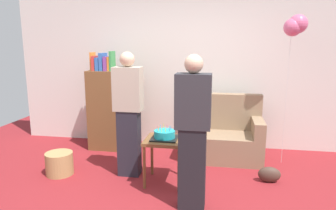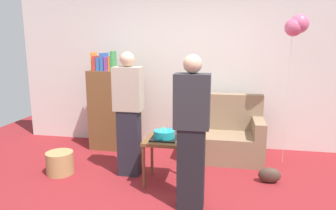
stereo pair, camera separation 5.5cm
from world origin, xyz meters
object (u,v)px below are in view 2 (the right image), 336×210
birthday_cake (164,135)px  person_holding_cake (192,133)px  handbag (269,175)px  side_table (164,145)px  wicker_basket (60,163)px  balloon_bunch (297,25)px  couch (225,136)px  person_blowing_candles (129,114)px  bookshelf (114,108)px

birthday_cake → person_holding_cake: size_ratio=0.20×
handbag → birthday_cake: bearing=-170.1°
birthday_cake → handbag: bearing=9.9°
side_table → handbag: bearing=9.9°
wicker_basket → balloon_bunch: (3.05, 0.87, 1.81)m
side_table → birthday_cake: size_ratio=1.80×
birthday_cake → handbag: (1.31, 0.23, -0.52)m
side_table → balloon_bunch: size_ratio=0.27×
couch → wicker_basket: size_ratio=3.06×
birthday_cake → balloon_bunch: (1.62, 0.87, 1.34)m
side_table → wicker_basket: (-1.44, -0.00, -0.34)m
handbag → couch: bearing=125.6°
wicker_basket → person_blowing_candles: bearing=9.8°
person_holding_cake → wicker_basket: size_ratio=4.53×
couch → bookshelf: (-1.81, 0.10, 0.35)m
bookshelf → birthday_cake: (1.06, -1.12, -0.06)m
person_blowing_candles → wicker_basket: bearing=-171.0°
birthday_cake → side_table: bearing=-55.7°
handbag → bookshelf: bearing=159.5°
bookshelf → side_table: (1.06, -1.12, -0.20)m
person_holding_cake → person_blowing_candles: bearing=-50.3°
person_blowing_candles → handbag: person_blowing_candles is taller
couch → wicker_basket: couch is taller
wicker_basket → bookshelf: bearing=71.4°
bookshelf → side_table: bearing=-46.5°
person_blowing_candles → person_holding_cake: size_ratio=1.00×
wicker_basket → handbag: bearing=4.8°
balloon_bunch → birthday_cake: bearing=-151.8°
couch → person_blowing_candles: person_blowing_candles is taller
handbag → balloon_bunch: balloon_bunch is taller
side_table → person_holding_cake: size_ratio=0.35×
couch → person_blowing_candles: 1.59m
side_table → balloon_bunch: bearing=28.2°
person_blowing_candles → couch: bearing=33.5°
side_table → person_blowing_candles: person_blowing_candles is taller
person_blowing_candles → person_holding_cake: bearing=-38.6°
handbag → balloon_bunch: (0.31, 0.64, 1.86)m
handbag → balloon_bunch: bearing=64.1°
couch → balloon_bunch: bearing=-9.6°
person_holding_cake → handbag: 1.40m
couch → birthday_cake: couch is taller
bookshelf → wicker_basket: bearing=-108.6°
wicker_basket → handbag: wicker_basket is taller
person_blowing_candles → side_table: bearing=-18.3°
couch → side_table: 1.27m
side_table → wicker_basket: bearing=-179.9°
couch → wicker_basket: bearing=-155.1°
bookshelf → person_blowing_candles: bearing=-59.9°
side_table → wicker_basket: side_table is taller
couch → balloon_bunch: 1.85m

